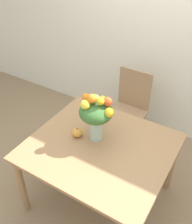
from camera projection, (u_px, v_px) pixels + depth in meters
name	position (u px, v px, depth m)	size (l,w,h in m)	color
ground_plane	(100.00, 197.00, 2.69)	(12.00, 12.00, 0.00)	#8E7556
wall_back	(167.00, 27.00, 2.85)	(8.00, 0.06, 2.70)	silver
dining_table	(100.00, 153.00, 2.31)	(1.21, 1.08, 0.73)	#9E754C
flower_vase	(96.00, 114.00, 2.18)	(0.35, 0.29, 0.46)	#B2CCBC
pumpkin	(77.00, 132.00, 2.34)	(0.10, 0.10, 0.09)	gold
dining_chair_near_window	(128.00, 109.00, 3.09)	(0.43, 0.43, 0.95)	#9E7A56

